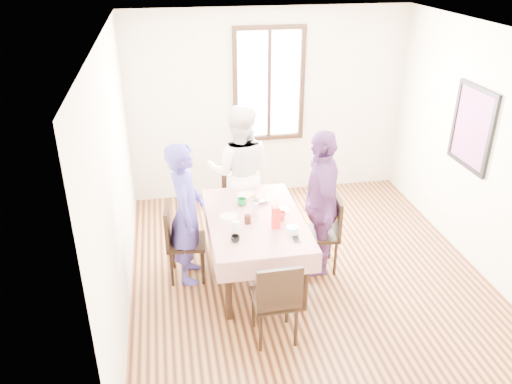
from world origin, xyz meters
TOP-DOWN VIEW (x-y plane):
  - ground at (0.00, 0.00)m, footprint 4.50×4.50m
  - back_wall at (0.00, 2.25)m, footprint 4.00×0.00m
  - right_wall at (2.00, 0.00)m, footprint 0.00×4.50m
  - window_frame at (0.00, 2.23)m, footprint 1.02×0.06m
  - window_pane at (0.00, 2.24)m, footprint 0.90×0.02m
  - art_poster at (1.98, 0.30)m, footprint 0.04×0.76m
  - dining_table at (-0.59, 0.06)m, footprint 0.91×1.48m
  - tablecloth at (-0.59, 0.06)m, footprint 1.03×1.60m
  - chair_left at (-1.35, 0.20)m, footprint 0.46×0.46m
  - chair_right at (0.16, 0.11)m, footprint 0.47×0.47m
  - chair_far at (-0.59, 1.08)m, footprint 0.45×0.45m
  - chair_near at (-0.59, -0.96)m, footprint 0.43×0.43m
  - person_left at (-1.33, 0.20)m, footprint 0.47×0.64m
  - person_far at (-0.59, 1.06)m, footprint 0.97×0.84m
  - person_right at (0.14, 0.11)m, footprint 0.56×1.05m
  - mug_black at (-0.88, -0.39)m, footprint 0.12×0.12m
  - mug_flag at (-0.33, -0.04)m, footprint 0.15×0.15m
  - mug_green at (-0.69, 0.38)m, footprint 0.12×0.12m
  - serving_bowl at (-0.46, 0.42)m, footprint 0.22×0.22m
  - juice_carton at (-0.42, -0.19)m, footprint 0.08×0.08m
  - butter_tub at (-0.27, -0.33)m, footprint 0.12×0.12m
  - jam_jar at (-0.69, -0.04)m, footprint 0.07×0.07m
  - drinking_glass at (-0.84, -0.18)m, footprint 0.08×0.08m
  - smartphone at (-0.27, -0.46)m, footprint 0.06×0.13m
  - flower_vase at (-0.59, 0.12)m, footprint 0.07×0.07m
  - plate_left at (-0.88, 0.13)m, footprint 0.20×0.20m
  - plate_right at (-0.29, 0.17)m, footprint 0.20×0.20m
  - plate_far at (-0.61, 0.61)m, footprint 0.20×0.20m
  - butter_lid at (-0.27, -0.33)m, footprint 0.12×0.12m
  - flower_bunch at (-0.59, 0.12)m, footprint 0.09×0.09m

SIDE VIEW (x-z plane):
  - ground at x=0.00m, z-range 0.00..0.00m
  - dining_table at x=-0.59m, z-range 0.00..0.75m
  - chair_left at x=-1.35m, z-range 0.00..0.91m
  - chair_right at x=0.16m, z-range 0.00..0.91m
  - chair_far at x=-0.59m, z-range 0.00..0.91m
  - chair_near at x=-0.59m, z-range 0.00..0.91m
  - tablecloth at x=-0.59m, z-range 0.75..0.76m
  - smartphone at x=-0.27m, z-range 0.76..0.77m
  - plate_left at x=-0.88m, z-range 0.76..0.77m
  - plate_right at x=-0.29m, z-range 0.76..0.77m
  - plate_far at x=-0.61m, z-range 0.76..0.77m
  - serving_bowl at x=-0.46m, z-range 0.76..0.81m
  - butter_tub at x=-0.27m, z-range 0.76..0.82m
  - mug_black at x=-0.88m, z-range 0.76..0.83m
  - mug_green at x=-0.69m, z-range 0.76..0.85m
  - jam_jar at x=-0.69m, z-range 0.76..0.86m
  - mug_flag at x=-0.33m, z-range 0.76..0.86m
  - person_left at x=-1.33m, z-range 0.00..1.63m
  - drinking_glass at x=-0.84m, z-range 0.76..0.88m
  - butter_lid at x=-0.27m, z-range 0.82..0.84m
  - flower_vase at x=-0.59m, z-range 0.76..0.90m
  - person_right at x=0.14m, z-range 0.00..1.71m
  - person_far at x=-0.59m, z-range 0.00..1.73m
  - juice_carton at x=-0.42m, z-range 0.76..1.01m
  - flower_bunch at x=-0.59m, z-range 0.90..1.00m
  - back_wall at x=0.00m, z-range -0.65..3.35m
  - right_wall at x=2.00m, z-range -0.90..3.60m
  - art_poster at x=1.98m, z-range 1.07..2.03m
  - window_frame at x=0.00m, z-range 0.84..2.46m
  - window_pane at x=0.00m, z-range 0.90..2.40m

